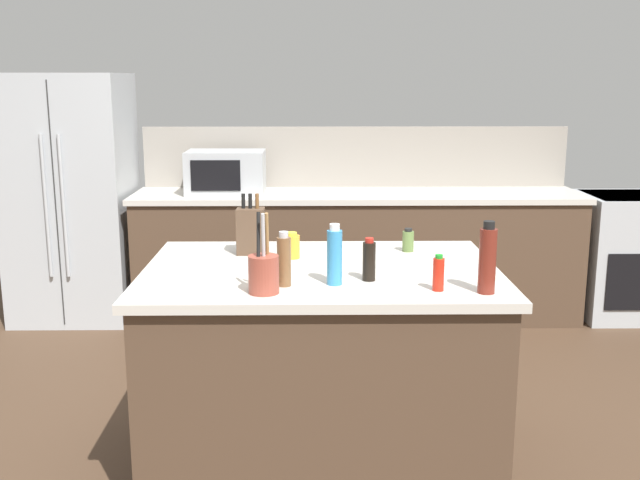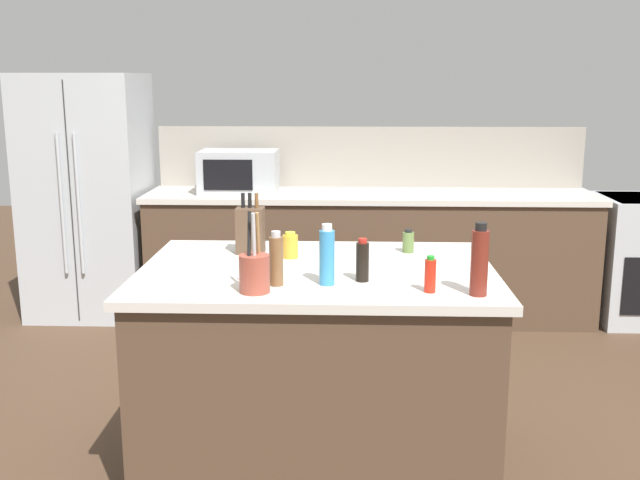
{
  "view_description": "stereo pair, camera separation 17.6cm",
  "coord_description": "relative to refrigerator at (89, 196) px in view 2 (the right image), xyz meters",
  "views": [
    {
      "loc": [
        -0.05,
        -3.21,
        1.76
      ],
      "look_at": [
        0.0,
        0.35,
        0.99
      ],
      "focal_mm": 42.0,
      "sensor_mm": 36.0,
      "label": 1
    },
    {
      "loc": [
        0.13,
        -3.21,
        1.76
      ],
      "look_at": [
        0.0,
        0.35,
        0.99
      ],
      "focal_mm": 42.0,
      "sensor_mm": 36.0,
      "label": 2
    }
  ],
  "objects": [
    {
      "name": "ground_plane",
      "position": [
        1.8,
        -2.25,
        -0.9
      ],
      "size": [
        14.0,
        14.0,
        0.0
      ],
      "primitive_type": "plane",
      "color": "#473323"
    },
    {
      "name": "back_counter_run",
      "position": [
        2.1,
        -0.05,
        -0.43
      ],
      "size": [
        3.27,
        0.66,
        0.94
      ],
      "color": "#4C3828",
      "rests_on": "ground_plane"
    },
    {
      "name": "wall_backsplash",
      "position": [
        2.1,
        0.27,
        0.27
      ],
      "size": [
        3.23,
        0.03,
        0.46
      ],
      "primitive_type": "cube",
      "color": "gray",
      "rests_on": "back_counter_run"
    },
    {
      "name": "kitchen_island",
      "position": [
        1.8,
        -2.25,
        -0.43
      ],
      "size": [
        1.56,
        1.1,
        0.94
      ],
      "color": "#4C3828",
      "rests_on": "ground_plane"
    },
    {
      "name": "refrigerator",
      "position": [
        0.0,
        0.0,
        0.0
      ],
      "size": [
        0.85,
        0.75,
        1.8
      ],
      "color": "#ADB2B7",
      "rests_on": "ground_plane"
    },
    {
      "name": "microwave",
      "position": [
        1.14,
        -0.05,
        0.2
      ],
      "size": [
        0.56,
        0.39,
        0.31
      ],
      "color": "#ADB2B7",
      "rests_on": "back_counter_run"
    },
    {
      "name": "knife_block",
      "position": [
        1.47,
        -1.97,
        0.16
      ],
      "size": [
        0.13,
        0.1,
        0.29
      ],
      "rotation": [
        0.0,
        0.0,
        -0.03
      ],
      "color": "#4C3828",
      "rests_on": "kitchen_island"
    },
    {
      "name": "utensil_crock",
      "position": [
        1.57,
        -2.64,
        0.12
      ],
      "size": [
        0.12,
        0.12,
        0.32
      ],
      "color": "brown",
      "rests_on": "kitchen_island"
    },
    {
      "name": "hot_sauce_bottle",
      "position": [
        2.26,
        -2.62,
        0.11
      ],
      "size": [
        0.05,
        0.05,
        0.15
      ],
      "color": "red",
      "rests_on": "kitchen_island"
    },
    {
      "name": "pepper_grinder",
      "position": [
        1.65,
        -2.54,
        0.15
      ],
      "size": [
        0.06,
        0.06,
        0.22
      ],
      "color": "brown",
      "rests_on": "kitchen_island"
    },
    {
      "name": "vinegar_bottle",
      "position": [
        2.44,
        -2.65,
        0.18
      ],
      "size": [
        0.07,
        0.07,
        0.29
      ],
      "color": "maroon",
      "rests_on": "kitchen_island"
    },
    {
      "name": "salt_shaker",
      "position": [
        1.43,
        -1.87,
        0.1
      ],
      "size": [
        0.05,
        0.05,
        0.13
      ],
      "color": "silver",
      "rests_on": "kitchen_island"
    },
    {
      "name": "dish_soap_bottle",
      "position": [
        1.85,
        -2.52,
        0.16
      ],
      "size": [
        0.06,
        0.06,
        0.25
      ],
      "color": "#3384BC",
      "rests_on": "kitchen_island"
    },
    {
      "name": "soy_sauce_bottle",
      "position": [
        2.0,
        -2.46,
        0.13
      ],
      "size": [
        0.05,
        0.05,
        0.18
      ],
      "color": "black",
      "rests_on": "kitchen_island"
    },
    {
      "name": "spice_jar_oregano",
      "position": [
        2.23,
        -1.93,
        0.09
      ],
      "size": [
        0.06,
        0.06,
        0.11
      ],
      "color": "#567038",
      "rests_on": "kitchen_island"
    },
    {
      "name": "honey_jar",
      "position": [
        1.67,
        -2.06,
        0.1
      ],
      "size": [
        0.07,
        0.07,
        0.12
      ],
      "color": "gold",
      "rests_on": "kitchen_island"
    }
  ]
}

